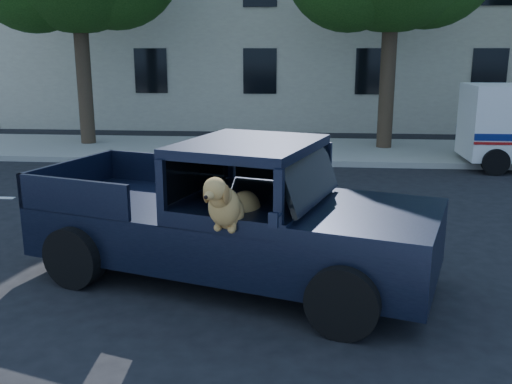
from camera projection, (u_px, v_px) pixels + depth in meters
ground at (111, 264)px, 8.05m from camera, size 120.00×120.00×0.00m
far_sidewalk at (214, 149)px, 16.92m from camera, size 60.00×4.00×0.15m
lane_stripes at (268, 204)px, 11.16m from camera, size 21.60×0.14×0.01m
building_main at (316, 10)px, 22.65m from camera, size 26.00×6.00×9.00m
pickup_truck at (225, 233)px, 7.42m from camera, size 5.51×3.45×1.84m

